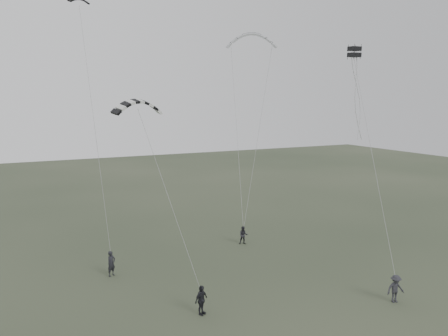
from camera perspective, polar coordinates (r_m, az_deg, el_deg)
name	(u,v)px	position (r m, az deg, el deg)	size (l,w,h in m)	color
ground	(252,299)	(26.84, 3.71, -16.67)	(140.00, 140.00, 0.00)	#2D3826
flyer_left	(111,264)	(30.53, -14.50, -11.99)	(0.62, 0.41, 1.70)	black
flyer_right	(243,235)	(35.86, 2.55, -8.77)	(0.72, 0.56, 1.47)	#232228
flyer_center	(201,300)	(24.75, -2.99, -16.85)	(0.97, 0.40, 1.65)	black
flyer_far	(396,289)	(27.86, 21.49, -14.46)	(1.06, 0.61, 1.64)	#27272D
kite_pale_large	(252,34)	(39.90, 3.63, 17.08)	(4.48, 1.01, 1.80)	#ABAEB1
kite_striped	(138,101)	(26.37, -11.23, 8.56)	(3.01, 0.75, 1.18)	black
kite_box	(354,52)	(34.18, 16.66, 14.33)	(0.73, 0.73, 0.76)	black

